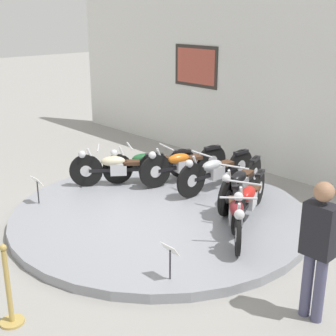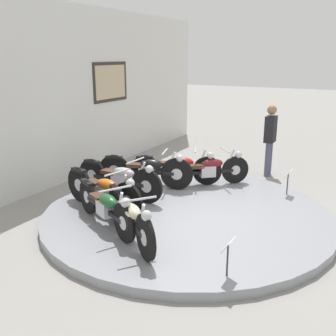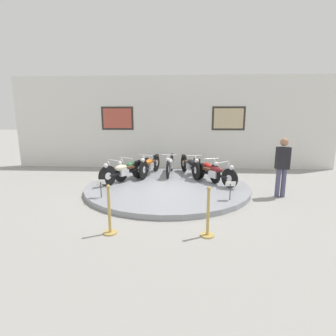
# 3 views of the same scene
# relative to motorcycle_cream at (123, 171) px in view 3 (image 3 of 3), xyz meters

# --- Properties ---
(ground_plane) EXTENTS (60.00, 60.00, 0.00)m
(ground_plane) POSITION_rel_motorcycle_cream_xyz_m (1.48, -0.23, -0.54)
(ground_plane) COLOR gray
(display_platform) EXTENTS (5.15, 5.15, 0.15)m
(display_platform) POSITION_rel_motorcycle_cream_xyz_m (1.48, -0.23, -0.46)
(display_platform) COLOR gray
(display_platform) RESTS_ON ground_plane
(back_wall) EXTENTS (14.00, 0.22, 3.96)m
(back_wall) POSITION_rel_motorcycle_cream_xyz_m (1.48, 3.25, 1.44)
(back_wall) COLOR silver
(back_wall) RESTS_ON ground_plane
(motorcycle_cream) EXTENTS (1.26, 1.63, 0.80)m
(motorcycle_cream) POSITION_rel_motorcycle_cream_xyz_m (0.00, 0.00, 0.00)
(motorcycle_cream) COLOR black
(motorcycle_cream) RESTS_ON display_platform
(motorcycle_green) EXTENTS (0.95, 1.77, 0.78)m
(motorcycle_green) POSITION_rel_motorcycle_cream_xyz_m (0.20, 0.61, -0.02)
(motorcycle_green) COLOR black
(motorcycle_green) RESTS_ON display_platform
(motorcycle_orange) EXTENTS (0.62, 1.98, 0.81)m
(motorcycle_orange) POSITION_rel_motorcycle_cream_xyz_m (0.75, 1.06, 0.01)
(motorcycle_orange) COLOR black
(motorcycle_orange) RESTS_ON display_platform
(motorcycle_silver) EXTENTS (0.54, 2.02, 0.81)m
(motorcycle_silver) POSITION_rel_motorcycle_cream_xyz_m (1.48, 1.22, 0.01)
(motorcycle_silver) COLOR black
(motorcycle_silver) RESTS_ON display_platform
(motorcycle_black) EXTENTS (0.71, 1.95, 0.81)m
(motorcycle_black) POSITION_rel_motorcycle_cream_xyz_m (2.22, 1.06, 0.01)
(motorcycle_black) COLOR black
(motorcycle_black) RESTS_ON display_platform
(motorcycle_red) EXTENTS (0.83, 1.84, 0.79)m
(motorcycle_red) POSITION_rel_motorcycle_cream_xyz_m (2.75, 0.61, -0.01)
(motorcycle_red) COLOR black
(motorcycle_red) RESTS_ON display_platform
(motorcycle_maroon) EXTENTS (1.34, 1.49, 0.78)m
(motorcycle_maroon) POSITION_rel_motorcycle_cream_xyz_m (2.96, -0.00, -0.02)
(motorcycle_maroon) COLOR black
(motorcycle_maroon) RESTS_ON display_platform
(info_placard_front_left) EXTENTS (0.26, 0.11, 0.51)m
(info_placard_front_left) POSITION_rel_motorcycle_cream_xyz_m (-0.25, -1.63, -0.02)
(info_placard_front_left) COLOR #333338
(info_placard_front_left) RESTS_ON display_platform
(info_placard_front_centre) EXTENTS (0.26, 0.11, 0.51)m
(info_placard_front_centre) POSITION_rel_motorcycle_cream_xyz_m (3.21, -1.63, -0.02)
(info_placard_front_centre) COLOR #333338
(info_placard_front_centre) RESTS_ON display_platform
(visitor_standing) EXTENTS (0.36, 0.23, 1.72)m
(visitor_standing) POSITION_rel_motorcycle_cream_xyz_m (4.79, -0.83, 0.44)
(visitor_standing) COLOR #4C4C6B
(visitor_standing) RESTS_ON ground_plane
(stanchion_post_left_of_entry) EXTENTS (0.28, 0.28, 1.02)m
(stanchion_post_left_of_entry) POSITION_rel_motorcycle_cream_xyz_m (0.50, -3.46, -0.19)
(stanchion_post_left_of_entry) COLOR tan
(stanchion_post_left_of_entry) RESTS_ON ground_plane
(stanchion_post_right_of_entry) EXTENTS (0.28, 0.28, 1.02)m
(stanchion_post_right_of_entry) POSITION_rel_motorcycle_cream_xyz_m (2.46, -3.46, -0.19)
(stanchion_post_right_of_entry) COLOR tan
(stanchion_post_right_of_entry) RESTS_ON ground_plane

